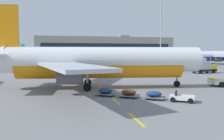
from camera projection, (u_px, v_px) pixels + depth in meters
name	position (u px, v px, depth m)	size (l,w,h in m)	color
ground	(172.00, 74.00, 60.07)	(400.00, 400.00, 0.00)	slate
apron_paint_markings	(89.00, 77.00, 51.29)	(8.00, 93.47, 0.01)	yellow
airliner_foreground	(97.00, 62.00, 34.69)	(34.82, 34.40, 12.20)	white
airliner_mid_left	(206.00, 56.00, 111.91)	(34.92, 33.99, 12.40)	silver
airliner_far_center	(14.00, 58.00, 115.26)	(23.55, 25.16, 9.50)	silver
fuel_service_truck	(203.00, 67.00, 61.20)	(7.33, 3.71, 3.14)	black
baggage_train	(141.00, 94.00, 26.82)	(10.43, 7.71, 1.14)	silver
apron_light_mast_far	(161.00, 18.00, 80.17)	(1.80, 1.80, 28.74)	slate
terminal_satellite	(105.00, 49.00, 152.76)	(86.77, 22.18, 17.11)	#9E998E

